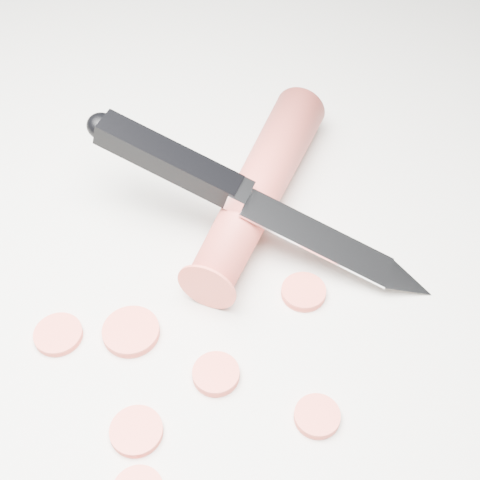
{
  "coord_description": "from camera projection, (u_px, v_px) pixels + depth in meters",
  "views": [
    {
      "loc": [
        0.02,
        -0.29,
        0.39
      ],
      "look_at": [
        0.04,
        0.03,
        0.02
      ],
      "focal_mm": 50.0,
      "sensor_mm": 36.0,
      "label": 1
    }
  ],
  "objects": [
    {
      "name": "ground",
      "position": [
        182.0,
        295.0,
        0.48
      ],
      "size": [
        2.4,
        2.4,
        0.0
      ],
      "primitive_type": "plane",
      "color": "beige",
      "rests_on": "ground"
    },
    {
      "name": "kitchen_knife",
      "position": [
        260.0,
        201.0,
        0.48
      ],
      "size": [
        0.26,
        0.15,
        0.09
      ],
      "primitive_type": null,
      "color": "silver",
      "rests_on": "ground"
    },
    {
      "name": "carrot",
      "position": [
        260.0,
        187.0,
        0.52
      ],
      "size": [
        0.13,
        0.21,
        0.04
      ],
      "primitive_type": "cylinder",
      "rotation": [
        1.57,
        0.0,
        -0.46
      ],
      "color": "#C43C33",
      "rests_on": "ground"
    },
    {
      "name": "carrot_slice_0",
      "position": [
        58.0,
        334.0,
        0.46
      ],
      "size": [
        0.03,
        0.03,
        0.01
      ],
      "primitive_type": "cylinder",
      "color": "#E7513F",
      "rests_on": "ground"
    },
    {
      "name": "carrot_slice_2",
      "position": [
        216.0,
        374.0,
        0.44
      ],
      "size": [
        0.03,
        0.03,
        0.01
      ],
      "primitive_type": "cylinder",
      "color": "#E7513F",
      "rests_on": "ground"
    },
    {
      "name": "carrot_slice_3",
      "position": [
        317.0,
        416.0,
        0.42
      ],
      "size": [
        0.03,
        0.03,
        0.01
      ],
      "primitive_type": "cylinder",
      "color": "#E7513F",
      "rests_on": "ground"
    },
    {
      "name": "carrot_slice_5",
      "position": [
        131.0,
        332.0,
        0.46
      ],
      "size": [
        0.04,
        0.04,
        0.01
      ],
      "primitive_type": "cylinder",
      "color": "#E7513F",
      "rests_on": "ground"
    },
    {
      "name": "carrot_slice_4",
      "position": [
        304.0,
        292.0,
        0.48
      ],
      "size": [
        0.03,
        0.03,
        0.01
      ],
      "primitive_type": "cylinder",
      "color": "#E7513F",
      "rests_on": "ground"
    },
    {
      "name": "carrot_slice_1",
      "position": [
        136.0,
        431.0,
        0.41
      ],
      "size": [
        0.03,
        0.03,
        0.01
      ],
      "primitive_type": "cylinder",
      "color": "#E7513F",
      "rests_on": "ground"
    }
  ]
}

